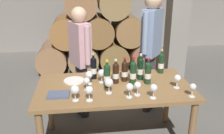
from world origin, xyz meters
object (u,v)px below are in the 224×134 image
at_px(wine_bottle_6, 94,68).
at_px(wine_glass_4, 193,88).
at_px(dining_table, 114,93).
at_px(wine_glass_6, 102,73).
at_px(wine_glass_7, 138,86).
at_px(wine_glass_10, 89,91).
at_px(wine_bottle_7, 107,75).
at_px(wine_bottle_1, 116,73).
at_px(wine_glass_2, 109,83).
at_px(wine_glass_5, 75,90).
at_px(wine_glass_9, 177,79).
at_px(taster_seated_left, 80,54).
at_px(serving_plate, 74,81).
at_px(wine_glass_1, 130,88).
at_px(wine_bottle_8, 133,72).
at_px(wine_glass_3, 87,81).
at_px(wine_bottle_2, 161,63).
at_px(wine_bottle_0, 140,68).
at_px(wine_bottle_5, 140,65).
at_px(sommelier_presenting, 151,42).
at_px(wine_glass_8, 154,88).
at_px(wine_bottle_4, 148,73).
at_px(tasting_notebook, 59,95).
at_px(wine_bottle_3, 125,71).
at_px(wine_glass_0, 89,75).

xyz_separation_m(wine_bottle_6, wine_glass_4, (0.95, -0.60, -0.03)).
height_order(dining_table, wine_glass_6, wine_glass_6).
xyz_separation_m(dining_table, wine_glass_7, (0.20, -0.25, 0.20)).
bearing_deg(wine_glass_10, wine_bottle_7, 56.17).
bearing_deg(wine_glass_10, wine_bottle_1, 51.54).
xyz_separation_m(wine_glass_2, wine_glass_5, (-0.34, -0.12, -0.00)).
xyz_separation_m(wine_glass_7, wine_glass_9, (0.46, 0.12, 0.00)).
bearing_deg(taster_seated_left, wine_bottle_6, -72.81).
relative_size(wine_bottle_1, serving_plate, 1.18).
height_order(dining_table, wine_glass_1, wine_glass_1).
bearing_deg(wine_bottle_8, wine_glass_3, -167.89).
distance_m(wine_glass_1, wine_glass_4, 0.63).
xyz_separation_m(wine_bottle_6, wine_glass_5, (-0.21, -0.54, -0.02)).
distance_m(wine_bottle_2, wine_bottle_8, 0.50).
distance_m(dining_table, wine_bottle_0, 0.43).
distance_m(wine_bottle_1, wine_glass_5, 0.59).
xyz_separation_m(wine_bottle_8, wine_glass_5, (-0.64, -0.33, -0.02)).
bearing_deg(wine_bottle_5, wine_glass_2, -134.31).
bearing_deg(wine_glass_3, wine_bottle_6, 74.20).
distance_m(wine_bottle_0, sommelier_presenting, 0.68).
height_order(wine_bottle_5, sommelier_presenting, sommelier_presenting).
bearing_deg(wine_bottle_7, wine_glass_9, -9.75).
relative_size(wine_glass_6, wine_glass_10, 1.03).
distance_m(wine_glass_1, wine_glass_6, 0.47).
relative_size(wine_bottle_8, wine_glass_8, 2.10).
bearing_deg(wine_bottle_2, wine_bottle_0, -150.96).
bearing_deg(wine_bottle_4, tasting_notebook, -168.43).
relative_size(wine_bottle_6, wine_glass_4, 2.19).
height_order(wine_bottle_4, taster_seated_left, taster_seated_left).
relative_size(wine_bottle_6, wine_bottle_7, 1.02).
bearing_deg(wine_bottle_3, wine_bottle_6, 161.33).
distance_m(wine_bottle_7, wine_bottle_8, 0.30).
relative_size(wine_bottle_2, wine_bottle_4, 1.03).
relative_size(wine_bottle_0, tasting_notebook, 1.42).
xyz_separation_m(wine_bottle_8, wine_glass_4, (0.53, -0.39, -0.03)).
height_order(wine_bottle_7, wine_glass_5, wine_bottle_7).
relative_size(wine_glass_3, wine_glass_8, 0.97).
height_order(wine_glass_6, wine_glass_9, wine_glass_6).
height_order(wine_glass_3, wine_glass_6, wine_glass_6).
bearing_deg(wine_bottle_5, wine_glass_5, -144.01).
bearing_deg(wine_glass_6, wine_glass_5, -126.01).
relative_size(wine_glass_3, taster_seated_left, 0.09).
xyz_separation_m(wine_bottle_1, wine_glass_4, (0.71, -0.44, -0.02)).
relative_size(wine_glass_4, sommelier_presenting, 0.08).
distance_m(wine_bottle_8, wine_glass_6, 0.35).
xyz_separation_m(wine_glass_6, wine_glass_8, (0.47, -0.45, -0.00)).
relative_size(wine_bottle_1, wine_glass_5, 1.74).
xyz_separation_m(dining_table, wine_glass_0, (-0.27, 0.08, 0.20)).
bearing_deg(sommelier_presenting, wine_bottle_4, -107.65).
distance_m(wine_bottle_3, wine_glass_0, 0.41).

